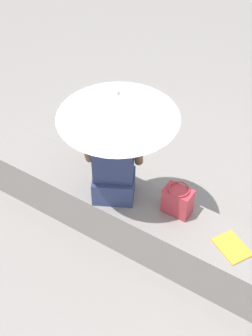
# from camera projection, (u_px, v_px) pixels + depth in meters

# --- Properties ---
(ground_plane) EXTENTS (14.00, 14.00, 0.00)m
(ground_plane) POSITION_uv_depth(u_px,v_px,m) (137.00, 236.00, 4.54)
(ground_plane) COLOR gray
(stone_bench) EXTENTS (2.91, 0.49, 0.46)m
(stone_bench) POSITION_uv_depth(u_px,v_px,m) (138.00, 220.00, 4.39)
(stone_bench) COLOR gray
(stone_bench) RESTS_ON ground
(person_seated) EXTENTS (0.51, 0.41, 0.90)m
(person_seated) POSITION_uv_depth(u_px,v_px,m) (113.00, 161.00, 4.02)
(person_seated) COLOR navy
(person_seated) RESTS_ON stone_bench
(parasol) EXTENTS (0.94, 0.94, 1.04)m
(parasol) POSITION_uv_depth(u_px,v_px,m) (118.00, 105.00, 3.69)
(parasol) COLOR #B7B7BC
(parasol) RESTS_ON stone_bench
(handbag_black) EXTENTS (0.23, 0.17, 0.27)m
(handbag_black) POSITION_uv_depth(u_px,v_px,m) (178.00, 200.00, 4.06)
(handbag_black) COLOR #B2333D
(handbag_black) RESTS_ON stone_bench
(magazine) EXTENTS (0.34, 0.31, 0.01)m
(magazine) POSITION_uv_depth(u_px,v_px,m) (232.00, 247.00, 3.88)
(magazine) COLOR gold
(magazine) RESTS_ON stone_bench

